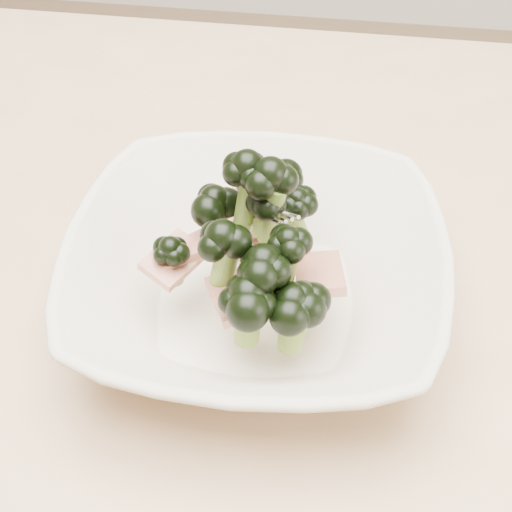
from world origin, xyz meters
The scene contains 2 objects.
dining_table centered at (0.00, 0.00, 0.65)m, with size 1.20×0.80×0.75m.
broccoli_dish centered at (0.07, -0.04, 0.79)m, with size 0.27×0.27×0.13m.
Camera 1 is at (0.12, -0.38, 1.14)m, focal length 50.00 mm.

